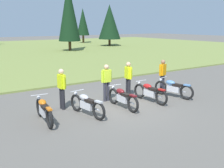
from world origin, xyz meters
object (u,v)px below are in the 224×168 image
at_px(motorcycle_silver, 87,104).
at_px(motorcycle_maroon, 123,98).
at_px(motorcycle_sky_blue, 173,88).
at_px(rider_near_row_end, 128,77).
at_px(rider_with_back_turned, 163,74).
at_px(motorcycle_red, 150,92).
at_px(motorcycle_orange, 44,110).
at_px(rider_in_hivis_vest, 62,86).
at_px(rider_checking_bike, 106,80).

relative_size(motorcycle_silver, motorcycle_maroon, 1.00).
bearing_deg(motorcycle_sky_blue, motorcycle_silver, -179.70).
xyz_separation_m(motorcycle_sky_blue, rider_near_row_end, (-1.71, 1.30, 0.51)).
bearing_deg(motorcycle_maroon, rider_near_row_end, 45.57).
bearing_deg(motorcycle_sky_blue, rider_with_back_turned, 75.63).
bearing_deg(rider_with_back_turned, motorcycle_silver, -168.33).
bearing_deg(motorcycle_silver, motorcycle_red, 1.00).
relative_size(motorcycle_sky_blue, rider_with_back_turned, 1.24).
xyz_separation_m(motorcycle_orange, rider_with_back_turned, (6.56, 0.81, 0.51)).
relative_size(motorcycle_silver, rider_near_row_end, 1.25).
xyz_separation_m(motorcycle_orange, motorcycle_maroon, (3.28, -0.23, 0.00)).
distance_m(motorcycle_maroon, rider_near_row_end, 1.95).
bearing_deg(motorcycle_silver, rider_with_back_turned, 11.67).
distance_m(motorcycle_orange, motorcycle_sky_blue, 6.30).
xyz_separation_m(motorcycle_sky_blue, rider_with_back_turned, (0.26, 1.00, 0.51)).
relative_size(motorcycle_red, motorcycle_sky_blue, 1.02).
bearing_deg(motorcycle_maroon, motorcycle_orange, 176.03).
bearing_deg(motorcycle_red, rider_with_back_turned, 29.46).
bearing_deg(rider_near_row_end, rider_in_hivis_vest, -178.73).
distance_m(motorcycle_silver, rider_checking_bike, 2.15).
bearing_deg(motorcycle_orange, rider_in_hivis_vest, 42.03).
xyz_separation_m(motorcycle_red, rider_near_row_end, (-0.25, 1.27, 0.51)).
bearing_deg(motorcycle_silver, motorcycle_maroon, -0.38).
xyz_separation_m(motorcycle_red, motorcycle_sky_blue, (1.46, -0.03, 0.00)).
xyz_separation_m(motorcycle_orange, rider_near_row_end, (4.59, 1.11, 0.51)).
bearing_deg(rider_with_back_turned, motorcycle_orange, -172.98).
relative_size(motorcycle_maroon, motorcycle_sky_blue, 1.02).
bearing_deg(motorcycle_sky_blue, motorcycle_maroon, -179.32).
bearing_deg(motorcycle_sky_blue, rider_checking_bike, 158.16).
xyz_separation_m(motorcycle_sky_blue, rider_checking_bike, (-3.01, 1.21, 0.51)).
relative_size(motorcycle_silver, motorcycle_red, 0.99).
bearing_deg(motorcycle_red, rider_near_row_end, 101.09).
relative_size(motorcycle_maroon, rider_near_row_end, 1.26).
height_order(motorcycle_sky_blue, rider_near_row_end, rider_near_row_end).
xyz_separation_m(motorcycle_silver, rider_near_row_end, (3.00, 1.33, 0.51)).
xyz_separation_m(motorcycle_orange, rider_checking_bike, (3.29, 1.01, 0.51)).
relative_size(motorcycle_sky_blue, rider_near_row_end, 1.24).
bearing_deg(motorcycle_maroon, rider_in_hivis_vest, 149.31).
bearing_deg(motorcycle_silver, motorcycle_orange, 172.28).
bearing_deg(rider_checking_bike, motorcycle_orange, -162.86).
relative_size(motorcycle_silver, motorcycle_sky_blue, 1.01).
height_order(motorcycle_maroon, rider_with_back_turned, rider_with_back_turned).
relative_size(motorcycle_orange, rider_checking_bike, 1.26).
bearing_deg(motorcycle_orange, motorcycle_sky_blue, -1.75).
relative_size(motorcycle_red, rider_checking_bike, 1.26).
relative_size(rider_in_hivis_vest, rider_near_row_end, 1.00).
bearing_deg(motorcycle_silver, rider_in_hivis_vest, 109.71).
bearing_deg(rider_near_row_end, motorcycle_silver, -156.06).
distance_m(motorcycle_maroon, motorcycle_red, 1.57).
xyz_separation_m(rider_checking_bike, rider_near_row_end, (1.30, 0.10, 0.00)).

